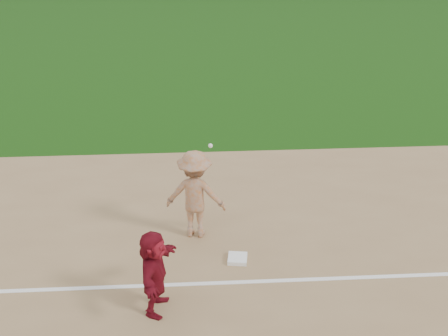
{
  "coord_description": "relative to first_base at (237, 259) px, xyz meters",
  "views": [
    {
      "loc": [
        -0.65,
        -9.28,
        6.86
      ],
      "look_at": [
        0.0,
        1.5,
        1.3
      ],
      "focal_mm": 45.0,
      "sensor_mm": 36.0,
      "label": 1
    }
  ],
  "objects": [
    {
      "name": "ground",
      "position": [
        -0.18,
        0.1,
        -0.06
      ],
      "size": [
        160.0,
        160.0,
        0.0
      ],
      "primitive_type": "plane",
      "color": "#16400C",
      "rests_on": "ground"
    },
    {
      "name": "foul_line",
      "position": [
        -0.18,
        -0.7,
        -0.04
      ],
      "size": [
        60.0,
        0.1,
        0.01
      ],
      "primitive_type": "cube",
      "color": "white",
      "rests_on": "infield_dirt"
    },
    {
      "name": "base_runner",
      "position": [
        -1.56,
        -1.34,
        0.77
      ],
      "size": [
        0.77,
        1.56,
        1.62
      ],
      "primitive_type": "imported",
      "rotation": [
        0.0,
        0.0,
        1.37
      ],
      "color": "maroon",
      "rests_on": "infield_dirt"
    },
    {
      "name": "first_base_play",
      "position": [
        -0.82,
        1.01,
        0.94
      ],
      "size": [
        1.39,
        0.96,
        2.31
      ],
      "color": "gray",
      "rests_on": "infield_dirt"
    },
    {
      "name": "first_base",
      "position": [
        0.0,
        0.0,
        0.0
      ],
      "size": [
        0.43,
        0.43,
        0.09
      ],
      "primitive_type": "cube",
      "rotation": [
        0.0,
        0.0,
        -0.14
      ],
      "color": "white",
      "rests_on": "infield_dirt"
    }
  ]
}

